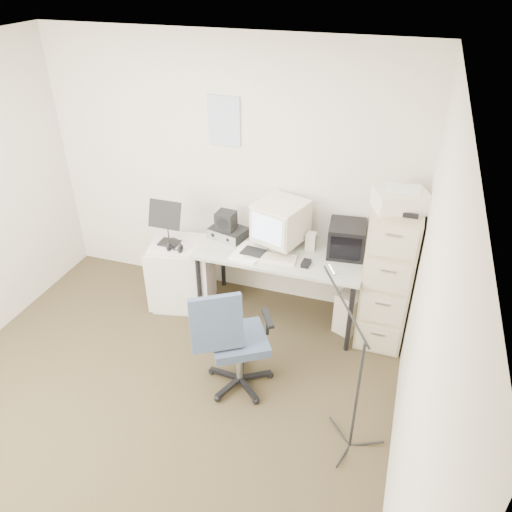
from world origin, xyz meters
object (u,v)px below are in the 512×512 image
(filing_cabinet, at_px, (388,274))
(side_cart, at_px, (183,274))
(desk, at_px, (281,283))
(office_chair, at_px, (239,338))

(filing_cabinet, bearing_deg, side_cart, -175.79)
(desk, xyz_separation_m, side_cart, (-0.95, -0.11, -0.02))
(filing_cabinet, distance_m, desk, 0.99)
(desk, xyz_separation_m, office_chair, (-0.07, -0.97, 0.11))
(filing_cabinet, xyz_separation_m, office_chair, (-1.02, -1.00, -0.17))
(filing_cabinet, relative_size, desk, 0.87)
(desk, height_order, side_cart, desk)
(filing_cabinet, distance_m, office_chair, 1.44)
(office_chair, xyz_separation_m, side_cart, (-0.89, 0.86, -0.13))
(filing_cabinet, bearing_deg, desk, -178.19)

